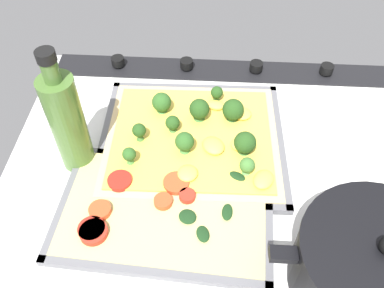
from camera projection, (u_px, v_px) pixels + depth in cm
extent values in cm
cube|color=silver|center=(218.00, 178.00, 71.85)|extent=(74.71, 62.64, 3.00)
cube|color=black|center=(221.00, 70.00, 88.70)|extent=(71.72, 7.00, 0.80)
cylinder|color=black|center=(327.00, 69.00, 86.84)|extent=(2.80, 2.80, 1.80)
cylinder|color=black|center=(256.00, 66.00, 87.42)|extent=(2.80, 2.80, 1.80)
cylinder|color=black|center=(187.00, 64.00, 88.01)|extent=(2.80, 2.80, 1.80)
cylinder|color=black|center=(118.00, 61.00, 88.60)|extent=(2.80, 2.80, 1.80)
cube|color=slate|center=(192.00, 142.00, 75.19)|extent=(33.95, 30.37, 0.50)
cube|color=slate|center=(195.00, 89.00, 84.25)|extent=(33.35, 1.91, 1.30)
cube|color=slate|center=(189.00, 206.00, 65.52)|extent=(33.35, 1.91, 1.30)
cube|color=slate|center=(280.00, 143.00, 74.48)|extent=(1.83, 29.69, 1.30)
cube|color=slate|center=(105.00, 138.00, 75.29)|extent=(1.83, 29.69, 1.30)
cube|color=#D3B77F|center=(192.00, 139.00, 74.62)|extent=(31.50, 27.92, 1.00)
cube|color=#EDC64C|center=(192.00, 136.00, 74.10)|extent=(28.97, 25.14, 0.40)
cone|color=#427635|center=(217.00, 98.00, 79.81)|extent=(1.31, 1.31, 1.05)
sphere|color=#264C1C|center=(217.00, 92.00, 78.74)|extent=(2.38, 2.38, 2.38)
cone|color=#4D8B3F|center=(130.00, 162.00, 69.16)|extent=(1.28, 1.28, 1.28)
sphere|color=#2D5B23|center=(129.00, 156.00, 68.02)|extent=(2.33, 2.33, 2.33)
cone|color=#427635|center=(140.00, 136.00, 72.86)|extent=(1.36, 1.36, 1.40)
sphere|color=#264C1C|center=(139.00, 130.00, 71.64)|extent=(2.47, 2.47, 2.47)
cone|color=#427635|center=(173.00, 128.00, 74.45)|extent=(1.44, 1.44, 0.99)
sphere|color=#264C1C|center=(173.00, 123.00, 73.34)|extent=(2.61, 2.61, 2.61)
cone|color=#427635|center=(244.00, 150.00, 71.16)|extent=(2.12, 2.12, 0.88)
sphere|color=#264C1C|center=(245.00, 143.00, 69.74)|extent=(3.85, 3.85, 3.85)
cone|color=#427635|center=(199.00, 116.00, 76.35)|extent=(2.05, 2.05, 1.15)
sphere|color=#264C1C|center=(199.00, 109.00, 74.86)|extent=(3.72, 3.72, 3.72)
cone|color=#4D8B3F|center=(162.00, 109.00, 77.85)|extent=(2.00, 2.00, 0.89)
sphere|color=#2D5B23|center=(162.00, 102.00, 76.49)|extent=(3.64, 3.64, 3.64)
cone|color=#427635|center=(232.00, 117.00, 76.51)|extent=(2.19, 2.19, 0.81)
sphere|color=#264C1C|center=(233.00, 110.00, 75.08)|extent=(3.99, 3.99, 3.99)
cone|color=#68AD54|center=(246.00, 171.00, 68.03)|extent=(1.42, 1.42, 1.06)
sphere|color=#427533|center=(247.00, 165.00, 66.90)|extent=(2.58, 2.58, 2.58)
cone|color=#4D8B3F|center=(185.00, 149.00, 71.10)|extent=(1.82, 1.82, 1.25)
sphere|color=#2D5B23|center=(185.00, 141.00, 69.69)|extent=(3.31, 3.31, 3.31)
ellipsoid|color=#EDC64C|center=(216.00, 105.00, 78.48)|extent=(3.93, 3.19, 1.21)
ellipsoid|color=#EDC64C|center=(243.00, 114.00, 76.93)|extent=(4.54, 4.50, 1.17)
ellipsoid|color=#EDC64C|center=(264.00, 179.00, 66.72)|extent=(4.75, 5.15, 1.45)
ellipsoid|color=#EDC64C|center=(240.00, 144.00, 71.93)|extent=(4.59, 4.56, 1.18)
ellipsoid|color=#EDC64C|center=(188.00, 173.00, 67.69)|extent=(4.01, 4.15, 1.24)
ellipsoid|color=#EDC64C|center=(213.00, 146.00, 71.51)|extent=(5.49, 5.65, 1.52)
cube|color=slate|center=(165.00, 212.00, 65.25)|extent=(35.17, 24.04, 0.50)
cube|color=slate|center=(175.00, 160.00, 71.76)|extent=(33.91, 3.24, 1.30)
cube|color=slate|center=(153.00, 274.00, 58.14)|extent=(33.91, 3.24, 1.30)
cube|color=slate|center=(269.00, 222.00, 63.67)|extent=(2.52, 22.08, 1.30)
cube|color=slate|center=(65.00, 201.00, 66.24)|extent=(2.52, 22.08, 1.30)
cube|color=#CCBF73|center=(165.00, 210.00, 64.73)|extent=(32.63, 21.50, 0.90)
cylinder|color=#D14723|center=(176.00, 183.00, 66.98)|extent=(4.30, 4.30, 1.00)
cylinder|color=#D14723|center=(100.00, 210.00, 63.60)|extent=(3.49, 3.49, 1.00)
cylinder|color=#B22319|center=(120.00, 181.00, 67.28)|extent=(4.04, 4.04, 1.00)
cylinder|color=red|center=(94.00, 232.00, 61.09)|extent=(4.26, 4.26, 1.00)
cylinder|color=#B22319|center=(92.00, 229.00, 61.40)|extent=(4.16, 4.16, 1.00)
cylinder|color=#D14723|center=(163.00, 201.00, 64.68)|extent=(2.96, 2.96, 1.00)
cylinder|color=red|center=(187.00, 196.00, 65.36)|extent=(2.66, 2.66, 1.00)
ellipsoid|color=#193819|center=(227.00, 212.00, 63.50)|extent=(1.93, 3.19, 0.60)
ellipsoid|color=#193819|center=(237.00, 176.00, 68.02)|extent=(3.50, 3.01, 0.60)
ellipsoid|color=#193819|center=(187.00, 217.00, 62.96)|extent=(3.80, 3.76, 0.60)
ellipsoid|color=#193819|center=(203.00, 234.00, 61.00)|extent=(2.60, 3.25, 0.60)
cylinder|color=black|center=(371.00, 270.00, 54.33)|extent=(20.58, 20.58, 9.35)
cube|color=black|center=(283.00, 254.00, 52.55)|extent=(3.60, 2.00, 1.20)
cylinder|color=#476B2D|center=(68.00, 125.00, 65.71)|extent=(5.65, 5.65, 18.30)
cylinder|color=#476B2D|center=(51.00, 71.00, 57.50)|extent=(2.54, 2.54, 3.50)
cylinder|color=black|center=(46.00, 56.00, 55.59)|extent=(2.82, 2.82, 1.60)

